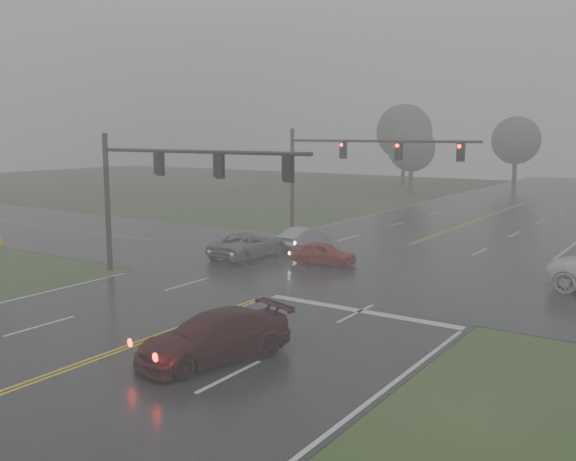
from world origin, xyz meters
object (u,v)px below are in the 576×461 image
Objects in this scene: signal_gantry_near at (160,178)px; signal_gantry_far at (345,160)px; sedan_red at (323,265)px; sedan_maroon at (215,360)px; sedan_silver at (305,248)px; car_grey at (249,258)px.

signal_gantry_far reaches higher than signal_gantry_near.
sedan_red is at bearing 55.82° from signal_gantry_near.
sedan_red is 0.26× the size of signal_gantry_far.
signal_gantry_near is 0.89× the size of signal_gantry_far.
sedan_silver is (-8.17, 18.38, 0.00)m from sedan_maroon.
sedan_silver is at bearing 82.86° from signal_gantry_near.
sedan_maroon reaches higher than sedan_silver.
signal_gantry_far is (0.58, 17.48, 0.27)m from signal_gantry_near.
signal_gantry_far reaches higher than sedan_red.
signal_gantry_near is (-0.28, -6.60, 4.99)m from car_grey.
car_grey is at bearing 140.97° from sedan_maroon.
signal_gantry_far reaches higher than sedan_maroon.
sedan_red is at bearing -172.78° from car_grey.
sedan_silver is at bearing -83.05° from signal_gantry_far.
signal_gantry_near is (-4.90, -7.21, 4.99)m from sedan_red.
car_grey is (-4.62, -0.61, 0.00)m from sedan_red.
signal_gantry_far is (-8.97, 24.90, 5.25)m from sedan_maroon.
signal_gantry_far is (0.30, 10.88, 5.25)m from car_grey.
signal_gantry_far is at bearing 127.30° from sedan_maroon.
signal_gantry_far is at bearing 88.10° from signal_gantry_near.
sedan_red is 0.91× the size of sedan_silver.
car_grey reaches higher than sedan_red.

